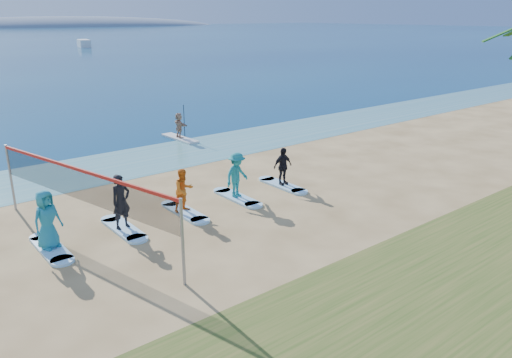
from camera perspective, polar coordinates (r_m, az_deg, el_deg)
ground at (r=17.12m, az=1.69°, el=-5.78°), size 600.00×600.00×0.00m
shallow_water at (r=25.54m, az=-13.77°, el=1.92°), size 600.00×600.00×0.00m
island_ridge at (r=329.19m, az=-20.99°, el=15.97°), size 220.00×56.00×18.00m
volleyball_net at (r=16.52m, az=-19.45°, el=-0.68°), size 2.19×8.84×2.50m
paddleboard at (r=29.68m, az=-8.71°, el=4.61°), size 0.84×3.03×0.12m
paddleboarder at (r=29.50m, az=-8.78°, el=6.10°), size 0.52×1.38×1.45m
boat_offshore_b at (r=121.43m, az=-19.04°, el=14.07°), size 3.29×5.94×1.60m
surfboard_0 at (r=16.95m, az=-22.38°, el=-7.35°), size 0.70×2.20×0.09m
student_0 at (r=16.57m, az=-22.79°, el=-4.28°), size 1.06×0.86×1.87m
surfboard_1 at (r=17.65m, az=-14.90°, el=-5.50°), size 0.70×2.20×0.09m
student_1 at (r=17.29m, az=-15.16°, el=-2.51°), size 0.75×0.56×1.88m
surfboard_2 at (r=18.64m, az=-8.14°, el=-3.74°), size 0.70×2.20×0.09m
student_2 at (r=18.34m, az=-8.26°, el=-1.28°), size 0.82×0.66×1.61m
surfboard_3 at (r=19.88m, az=-2.17°, el=-2.14°), size 0.70×2.20×0.09m
student_3 at (r=19.57m, az=-2.21°, el=0.46°), size 1.29×0.93×1.80m
surfboard_4 at (r=21.32m, az=3.04°, el=-0.71°), size 0.70×2.20×0.09m
student_4 at (r=21.06m, az=3.08°, el=1.47°), size 0.95×0.42×1.60m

